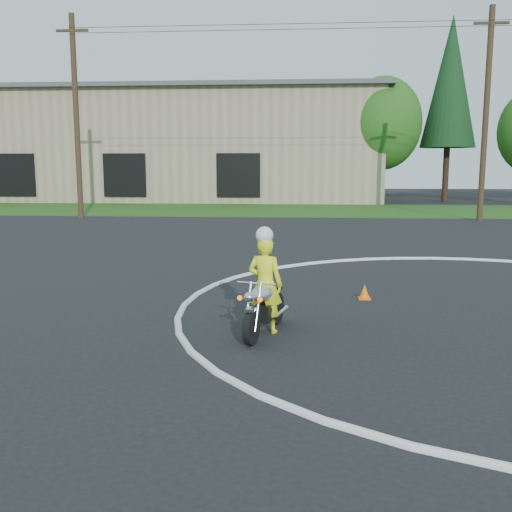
{
  "coord_description": "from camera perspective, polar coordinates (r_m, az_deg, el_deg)",
  "views": [
    {
      "loc": [
        -3.82,
        -7.52,
        2.67
      ],
      "look_at": [
        -4.56,
        2.32,
        1.1
      ],
      "focal_mm": 40.0,
      "sensor_mm": 36.0,
      "label": 1
    }
  ],
  "objects": [
    {
      "name": "primary_motorcycle",
      "position": [
        9.1,
        0.83,
        -5.08
      ],
      "size": [
        0.78,
        1.73,
        0.93
      ],
      "rotation": [
        0.0,
        0.0,
        -0.27
      ],
      "color": "black",
      "rests_on": "ground"
    },
    {
      "name": "warehouse",
      "position": [
        49.6,
        -12.54,
        10.56
      ],
      "size": [
        41.0,
        17.0,
        8.3
      ],
      "color": "tan",
      "rests_on": "ground"
    },
    {
      "name": "utility_poles",
      "position": [
        29.96,
        22.02,
        13.25
      ],
      "size": [
        41.6,
        1.12,
        10.0
      ],
      "color": "#473321",
      "rests_on": "ground"
    },
    {
      "name": "rider_primary_grp",
      "position": [
        9.14,
        0.92,
        -2.57
      ],
      "size": [
        0.65,
        0.51,
        1.72
      ],
      "rotation": [
        0.0,
        0.0,
        -0.27
      ],
      "color": "#F1FF1A",
      "rests_on": "ground"
    },
    {
      "name": "grass_strip",
      "position": [
        34.83,
        10.61,
        4.52
      ],
      "size": [
        120.0,
        10.0,
        0.02
      ],
      "primitive_type": "cube",
      "color": "#1E4714",
      "rests_on": "ground"
    }
  ]
}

